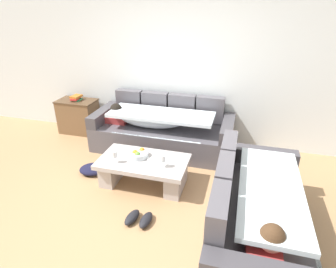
{
  "coord_description": "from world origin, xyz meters",
  "views": [
    {
      "loc": [
        1.11,
        -2.51,
        2.3
      ],
      "look_at": [
        0.11,
        1.07,
        0.55
      ],
      "focal_mm": 29.93,
      "sensor_mm": 36.0,
      "label": 1
    }
  ],
  "objects_px": {
    "open_magazine": "(158,161)",
    "fruit_bowl": "(138,154)",
    "couch_along_wall": "(161,130)",
    "pair_of_shoes": "(139,219)",
    "side_cabinet": "(78,116)",
    "couch_near_window": "(256,214)",
    "wine_glass_near_left": "(115,155)",
    "coffee_table": "(144,169)",
    "crumpled_garment": "(93,169)",
    "wine_glass_near_right": "(163,159)",
    "book_stack_on_cabinet": "(76,98)"
  },
  "relations": [
    {
      "from": "side_cabinet",
      "to": "coffee_table",
      "type": "bearing_deg",
      "value": -35.82
    },
    {
      "from": "couch_near_window",
      "to": "wine_glass_near_right",
      "type": "distance_m",
      "value": 1.3
    },
    {
      "from": "coffee_table",
      "to": "fruit_bowl",
      "type": "distance_m",
      "value": 0.22
    },
    {
      "from": "side_cabinet",
      "to": "fruit_bowl",
      "type": "bearing_deg",
      "value": -35.9
    },
    {
      "from": "wine_glass_near_left",
      "to": "crumpled_garment",
      "type": "bearing_deg",
      "value": 156.25
    },
    {
      "from": "couch_near_window",
      "to": "wine_glass_near_left",
      "type": "bearing_deg",
      "value": 74.88
    },
    {
      "from": "book_stack_on_cabinet",
      "to": "crumpled_garment",
      "type": "relative_size",
      "value": 0.6
    },
    {
      "from": "fruit_bowl",
      "to": "crumpled_garment",
      "type": "xyz_separation_m",
      "value": [
        -0.73,
        -0.01,
        -0.36
      ]
    },
    {
      "from": "couch_near_window",
      "to": "fruit_bowl",
      "type": "height_order",
      "value": "couch_near_window"
    },
    {
      "from": "couch_along_wall",
      "to": "wine_glass_near_left",
      "type": "bearing_deg",
      "value": -101.52
    },
    {
      "from": "couch_along_wall",
      "to": "pair_of_shoes",
      "type": "height_order",
      "value": "couch_along_wall"
    },
    {
      "from": "coffee_table",
      "to": "wine_glass_near_left",
      "type": "distance_m",
      "value": 0.45
    },
    {
      "from": "couch_near_window",
      "to": "crumpled_garment",
      "type": "xyz_separation_m",
      "value": [
        -2.29,
        0.7,
        -0.28
      ]
    },
    {
      "from": "open_magazine",
      "to": "book_stack_on_cabinet",
      "type": "relative_size",
      "value": 1.16
    },
    {
      "from": "coffee_table",
      "to": "couch_along_wall",
      "type": "bearing_deg",
      "value": 94.33
    },
    {
      "from": "open_magazine",
      "to": "crumpled_garment",
      "type": "distance_m",
      "value": 1.07
    },
    {
      "from": "couch_along_wall",
      "to": "coffee_table",
      "type": "xyz_separation_m",
      "value": [
        0.08,
        -1.08,
        -0.09
      ]
    },
    {
      "from": "book_stack_on_cabinet",
      "to": "couch_along_wall",
      "type": "bearing_deg",
      "value": -7.59
    },
    {
      "from": "couch_near_window",
      "to": "side_cabinet",
      "type": "height_order",
      "value": "couch_near_window"
    },
    {
      "from": "fruit_bowl",
      "to": "side_cabinet",
      "type": "distance_m",
      "value": 2.11
    },
    {
      "from": "coffee_table",
      "to": "wine_glass_near_left",
      "type": "height_order",
      "value": "wine_glass_near_left"
    },
    {
      "from": "book_stack_on_cabinet",
      "to": "couch_near_window",
      "type": "bearing_deg",
      "value": -30.87
    },
    {
      "from": "coffee_table",
      "to": "wine_glass_near_right",
      "type": "bearing_deg",
      "value": -18.17
    },
    {
      "from": "couch_along_wall",
      "to": "open_magazine",
      "type": "xyz_separation_m",
      "value": [
        0.28,
        -1.05,
        0.05
      ]
    },
    {
      "from": "open_magazine",
      "to": "side_cabinet",
      "type": "relative_size",
      "value": 0.39
    },
    {
      "from": "couch_along_wall",
      "to": "pair_of_shoes",
      "type": "xyz_separation_m",
      "value": [
        0.29,
        -1.81,
        -0.29
      ]
    },
    {
      "from": "coffee_table",
      "to": "side_cabinet",
      "type": "distance_m",
      "value": 2.23
    },
    {
      "from": "crumpled_garment",
      "to": "open_magazine",
      "type": "bearing_deg",
      "value": -1.7
    },
    {
      "from": "pair_of_shoes",
      "to": "fruit_bowl",
      "type": "bearing_deg",
      "value": 110.54
    },
    {
      "from": "book_stack_on_cabinet",
      "to": "wine_glass_near_right",
      "type": "bearing_deg",
      "value": -33.71
    },
    {
      "from": "wine_glass_near_left",
      "to": "open_magazine",
      "type": "xyz_separation_m",
      "value": [
        0.53,
        0.18,
        -0.11
      ]
    },
    {
      "from": "pair_of_shoes",
      "to": "crumpled_garment",
      "type": "bearing_deg",
      "value": 142.47
    },
    {
      "from": "book_stack_on_cabinet",
      "to": "fruit_bowl",
      "type": "bearing_deg",
      "value": -36.01
    },
    {
      "from": "coffee_table",
      "to": "open_magazine",
      "type": "distance_m",
      "value": 0.25
    },
    {
      "from": "open_magazine",
      "to": "fruit_bowl",
      "type": "bearing_deg",
      "value": 152.35
    },
    {
      "from": "side_cabinet",
      "to": "open_magazine",
      "type": "bearing_deg",
      "value": -32.64
    },
    {
      "from": "couch_near_window",
      "to": "wine_glass_near_left",
      "type": "xyz_separation_m",
      "value": [
        -1.81,
        0.49,
        0.16
      ]
    },
    {
      "from": "coffee_table",
      "to": "wine_glass_near_right",
      "type": "height_order",
      "value": "wine_glass_near_right"
    },
    {
      "from": "coffee_table",
      "to": "couch_near_window",
      "type": "bearing_deg",
      "value": -23.86
    },
    {
      "from": "side_cabinet",
      "to": "pair_of_shoes",
      "type": "bearing_deg",
      "value": -45.43
    },
    {
      "from": "crumpled_garment",
      "to": "couch_along_wall",
      "type": "bearing_deg",
      "value": 54.14
    },
    {
      "from": "wine_glass_near_right",
      "to": "side_cabinet",
      "type": "xyz_separation_m",
      "value": [
        -2.11,
        1.4,
        -0.17
      ]
    },
    {
      "from": "book_stack_on_cabinet",
      "to": "pair_of_shoes",
      "type": "distance_m",
      "value": 2.93
    },
    {
      "from": "open_magazine",
      "to": "book_stack_on_cabinet",
      "type": "bearing_deg",
      "value": 128.15
    },
    {
      "from": "couch_along_wall",
      "to": "wine_glass_near_left",
      "type": "relative_size",
      "value": 14.0
    },
    {
      "from": "fruit_bowl",
      "to": "wine_glass_near_right",
      "type": "height_order",
      "value": "wine_glass_near_right"
    },
    {
      "from": "fruit_bowl",
      "to": "wine_glass_near_left",
      "type": "height_order",
      "value": "wine_glass_near_left"
    },
    {
      "from": "couch_near_window",
      "to": "wine_glass_near_left",
      "type": "relative_size",
      "value": 12.08
    },
    {
      "from": "couch_near_window",
      "to": "pair_of_shoes",
      "type": "distance_m",
      "value": 1.3
    },
    {
      "from": "side_cabinet",
      "to": "book_stack_on_cabinet",
      "type": "relative_size",
      "value": 2.98
    }
  ]
}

